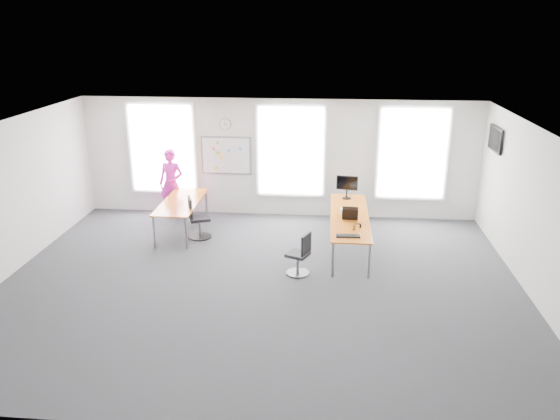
# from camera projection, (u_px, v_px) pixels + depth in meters

# --- Properties ---
(floor) EXTENTS (10.00, 10.00, 0.00)m
(floor) POSITION_uv_depth(u_px,v_px,m) (260.00, 284.00, 10.52)
(floor) COLOR #242529
(floor) RESTS_ON ground
(ceiling) EXTENTS (10.00, 10.00, 0.00)m
(ceiling) POSITION_uv_depth(u_px,v_px,m) (258.00, 130.00, 9.53)
(ceiling) COLOR silver
(ceiling) RESTS_ON ground
(wall_back) EXTENTS (10.00, 0.00, 10.00)m
(wall_back) POSITION_uv_depth(u_px,v_px,m) (279.00, 158.00, 13.78)
(wall_back) COLOR silver
(wall_back) RESTS_ON ground
(wall_front) EXTENTS (10.00, 0.00, 10.00)m
(wall_front) POSITION_uv_depth(u_px,v_px,m) (215.00, 325.00, 6.26)
(wall_front) COLOR silver
(wall_front) RESTS_ON ground
(wall_left) EXTENTS (0.00, 10.00, 10.00)m
(wall_left) POSITION_uv_depth(u_px,v_px,m) (0.00, 203.00, 10.45)
(wall_left) COLOR silver
(wall_left) RESTS_ON ground
(wall_right) EXTENTS (0.00, 10.00, 10.00)m
(wall_right) POSITION_uv_depth(u_px,v_px,m) (541.00, 219.00, 9.59)
(wall_right) COLOR silver
(wall_right) RESTS_ON ground
(window_left) EXTENTS (1.60, 0.06, 2.20)m
(window_left) POSITION_uv_depth(u_px,v_px,m) (162.00, 148.00, 13.95)
(window_left) COLOR white
(window_left) RESTS_ON wall_back
(window_mid) EXTENTS (1.60, 0.06, 2.20)m
(window_mid) POSITION_uv_depth(u_px,v_px,m) (291.00, 151.00, 13.66)
(window_mid) COLOR white
(window_mid) RESTS_ON wall_back
(window_right) EXTENTS (1.60, 0.06, 2.20)m
(window_right) POSITION_uv_depth(u_px,v_px,m) (412.00, 154.00, 13.41)
(window_right) COLOR white
(window_right) RESTS_ON wall_back
(desk_right) EXTENTS (0.83, 3.12, 0.76)m
(desk_right) POSITION_uv_depth(u_px,v_px,m) (349.00, 218.00, 11.96)
(desk_right) COLOR orange
(desk_right) RESTS_ON ground
(desk_left) EXTENTS (0.85, 2.12, 0.78)m
(desk_left) POSITION_uv_depth(u_px,v_px,m) (181.00, 204.00, 12.86)
(desk_left) COLOR orange
(desk_left) RESTS_ON ground
(chair_right) EXTENTS (0.52, 0.52, 0.88)m
(chair_right) POSITION_uv_depth(u_px,v_px,m) (300.00, 257.00, 10.79)
(chair_right) COLOR black
(chair_right) RESTS_ON ground
(chair_left) EXTENTS (0.58, 0.57, 0.99)m
(chair_left) POSITION_uv_depth(u_px,v_px,m) (197.00, 220.00, 12.61)
(chair_left) COLOR black
(chair_left) RESTS_ON ground
(person) EXTENTS (0.69, 0.50, 1.77)m
(person) POSITION_uv_depth(u_px,v_px,m) (171.00, 184.00, 13.84)
(person) COLOR #E920B8
(person) RESTS_ON ground
(whiteboard) EXTENTS (1.20, 0.03, 0.90)m
(whiteboard) POSITION_uv_depth(u_px,v_px,m) (226.00, 156.00, 13.85)
(whiteboard) COLOR silver
(whiteboard) RESTS_ON wall_back
(wall_clock) EXTENTS (0.30, 0.04, 0.30)m
(wall_clock) POSITION_uv_depth(u_px,v_px,m) (225.00, 124.00, 13.59)
(wall_clock) COLOR gray
(wall_clock) RESTS_ON wall_back
(tv) EXTENTS (0.06, 0.90, 0.55)m
(tv) POSITION_uv_depth(u_px,v_px,m) (496.00, 139.00, 12.15)
(tv) COLOR black
(tv) RESTS_ON wall_right
(keyboard) EXTENTS (0.49, 0.20, 0.02)m
(keyboard) POSITION_uv_depth(u_px,v_px,m) (348.00, 236.00, 10.78)
(keyboard) COLOR black
(keyboard) RESTS_ON desk_right
(mouse) EXTENTS (0.08, 0.12, 0.04)m
(mouse) POSITION_uv_depth(u_px,v_px,m) (359.00, 235.00, 10.82)
(mouse) COLOR black
(mouse) RESTS_ON desk_right
(lens_cap) EXTENTS (0.08, 0.08, 0.01)m
(lens_cap) POSITION_uv_depth(u_px,v_px,m) (354.00, 229.00, 11.15)
(lens_cap) COLOR black
(lens_cap) RESTS_ON desk_right
(headphones) EXTENTS (0.16, 0.08, 0.09)m
(headphones) POSITION_uv_depth(u_px,v_px,m) (357.00, 226.00, 11.23)
(headphones) COLOR black
(headphones) RESTS_ON desk_right
(laptop_sleeve) EXTENTS (0.34, 0.20, 0.28)m
(laptop_sleeve) POSITION_uv_depth(u_px,v_px,m) (350.00, 214.00, 11.65)
(laptop_sleeve) COLOR black
(laptop_sleeve) RESTS_ON desk_right
(paper_stack) EXTENTS (0.35, 0.30, 0.10)m
(paper_stack) POSITION_uv_depth(u_px,v_px,m) (347.00, 211.00, 12.06)
(paper_stack) COLOR beige
(paper_stack) RESTS_ON desk_right
(monitor) EXTENTS (0.51, 0.21, 0.57)m
(monitor) POSITION_uv_depth(u_px,v_px,m) (347.00, 185.00, 12.96)
(monitor) COLOR black
(monitor) RESTS_ON desk_right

